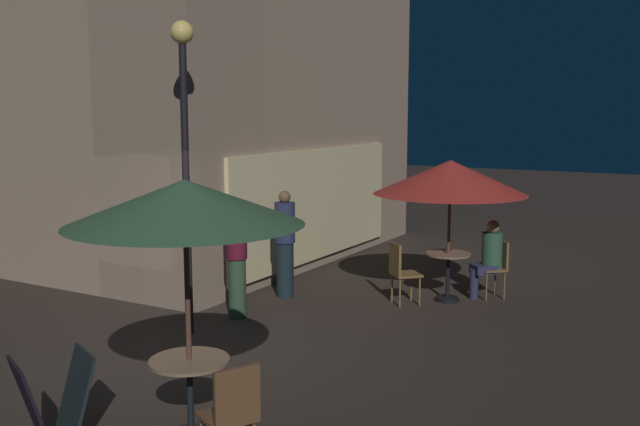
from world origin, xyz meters
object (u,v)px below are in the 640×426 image
menu_sandwich_board (54,404)px  cafe_chair_2 (232,409)px  cafe_chair_1 (496,263)px  patron_standing_1 (237,258)px  patron_standing_2 (285,244)px  cafe_chair_0 (400,268)px  patio_umbrella_1 (185,204)px  street_lamp_near_corner (185,126)px  patron_seated_0 (489,254)px  cafe_table_1 (190,380)px  patio_umbrella_0 (450,178)px  cafe_table_0 (448,267)px

menu_sandwich_board → cafe_chair_2: size_ratio=0.91×
cafe_chair_1 → patron_standing_1: (-3.02, 2.98, 0.33)m
cafe_chair_2 → patron_standing_2: size_ratio=0.55×
cafe_chair_0 → patio_umbrella_1: bearing=-134.2°
street_lamp_near_corner → patron_standing_1: (0.93, -0.12, -1.93)m
menu_sandwich_board → cafe_chair_0: cafe_chair_0 is taller
street_lamp_near_corner → patron_seated_0: 5.32m
street_lamp_near_corner → cafe_chair_2: (-2.81, -2.84, -2.25)m
cafe_chair_2 → patio_umbrella_1: bearing=-0.0°
patron_seated_0 → patron_standing_1: size_ratio=0.73×
cafe_table_1 → patron_seated_0: 6.36m
patio_umbrella_0 → patio_umbrella_1: 5.83m
menu_sandwich_board → cafe_chair_2: 1.69m
cafe_table_1 → patron_standing_2: 5.14m
cafe_chair_0 → cafe_chair_2: bearing=-126.6°
cafe_table_0 → patron_standing_1: bearing=135.9°
menu_sandwich_board → cafe_chair_2: cafe_chair_2 is taller
cafe_chair_0 → patron_standing_2: 1.92m
patio_umbrella_1 → cafe_chair_2: (-0.36, -0.76, -1.63)m
cafe_chair_2 → patron_standing_1: size_ratio=0.55×
cafe_chair_1 → patron_standing_1: 4.25m
menu_sandwich_board → cafe_table_1: menu_sandwich_board is taller
patron_standing_1 → patio_umbrella_1: bearing=10.7°
cafe_chair_1 → patio_umbrella_1: bearing=37.5°
patio_umbrella_0 → patio_umbrella_1: patio_umbrella_1 is taller
street_lamp_near_corner → patron_standing_1: 2.15m
cafe_chair_0 → cafe_chair_2: (-5.58, -0.92, -0.00)m
patron_standing_2 → street_lamp_near_corner: bearing=-74.5°
menu_sandwich_board → cafe_chair_1: (7.23, -1.88, 0.11)m
cafe_table_0 → cafe_chair_1: cafe_chair_1 is taller
street_lamp_near_corner → cafe_chair_2: street_lamp_near_corner is taller
street_lamp_near_corner → menu_sandwich_board: 4.23m
cafe_chair_1 → patron_standing_1: bearing=1.9°
patio_umbrella_0 → patron_standing_1: size_ratio=1.38×
street_lamp_near_corner → patio_umbrella_1: (-2.44, -2.08, -0.62)m
street_lamp_near_corner → cafe_table_1: (-2.44, -2.08, -2.27)m
patio_umbrella_1 → cafe_chair_0: size_ratio=2.47×
cafe_table_1 → cafe_chair_0: size_ratio=0.77×
patron_seated_0 → patron_standing_2: size_ratio=0.73×
cafe_table_0 → patron_standing_1: patron_standing_1 is taller
street_lamp_near_corner → cafe_chair_0: bearing=-34.6°
street_lamp_near_corner → cafe_table_0: (3.36, -2.48, -2.27)m
patio_umbrella_1 → cafe_chair_2: size_ratio=2.51×
street_lamp_near_corner → cafe_chair_1: size_ratio=4.48×
patio_umbrella_1 → patron_seated_0: size_ratio=1.89×
cafe_table_1 → cafe_chair_0: (5.22, 0.16, 0.03)m
cafe_chair_2 → patron_standing_2: 5.80m
cafe_table_1 → patron_seated_0: size_ratio=0.59×
patron_seated_0 → patron_standing_1: patron_standing_1 is taller
cafe_table_1 → patio_umbrella_0: size_ratio=0.31×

